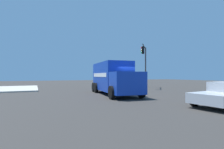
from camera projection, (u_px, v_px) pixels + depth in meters
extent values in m
plane|color=#33302D|center=(128.00, 95.00, 15.08)|extent=(100.00, 100.00, 0.00)
cube|color=#1438AD|center=(111.00, 76.00, 16.75)|extent=(5.90, 2.99, 2.66)
cube|color=#1438AD|center=(127.00, 83.00, 13.01)|extent=(2.14, 2.59, 1.70)
cube|color=black|center=(132.00, 79.00, 12.20)|extent=(0.29, 2.01, 0.88)
cube|color=#B2B2B7|center=(104.00, 89.00, 19.35)|extent=(0.44, 2.31, 0.21)
cube|color=white|center=(123.00, 75.00, 17.13)|extent=(4.75, 0.52, 0.36)
cube|color=white|center=(99.00, 75.00, 16.37)|extent=(4.75, 0.52, 0.36)
cylinder|color=black|center=(141.00, 92.00, 13.44)|extent=(1.02, 0.38, 1.00)
cylinder|color=black|center=(112.00, 93.00, 12.66)|extent=(1.02, 0.38, 1.00)
cylinder|color=black|center=(119.00, 87.00, 18.31)|extent=(1.02, 0.38, 1.00)
cylinder|color=black|center=(96.00, 88.00, 17.53)|extent=(1.02, 0.38, 1.00)
cylinder|color=black|center=(115.00, 87.00, 19.31)|extent=(1.02, 0.38, 1.00)
cylinder|color=black|center=(94.00, 87.00, 18.53)|extent=(1.02, 0.38, 1.00)
cylinder|color=#38383D|center=(146.00, 67.00, 25.74)|extent=(0.20, 0.20, 6.01)
cylinder|color=#38383D|center=(144.00, 47.00, 23.67)|extent=(3.39, 2.88, 0.12)
cylinder|color=#38383D|center=(143.00, 45.00, 21.92)|extent=(0.03, 0.03, 0.25)
cube|color=black|center=(143.00, 50.00, 21.92)|extent=(0.42, 0.42, 0.95)
sphere|color=red|center=(142.00, 48.00, 21.97)|extent=(0.20, 0.20, 0.20)
sphere|color=#EFA314|center=(142.00, 50.00, 21.97)|extent=(0.20, 0.20, 0.20)
sphere|color=#19CC4C|center=(142.00, 53.00, 21.97)|extent=(0.20, 0.20, 0.20)
cube|color=#B7BABF|center=(214.00, 98.00, 8.98)|extent=(2.17, 2.21, 0.55)
cylinder|color=black|center=(195.00, 100.00, 9.78)|extent=(0.33, 0.78, 0.76)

